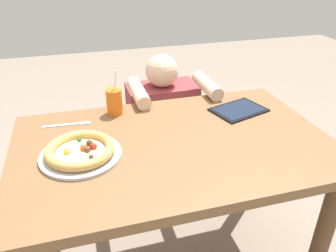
{
  "coord_description": "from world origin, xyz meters",
  "views": [
    {
      "loc": [
        -0.33,
        -1.07,
        1.43
      ],
      "look_at": [
        -0.0,
        0.07,
        0.78
      ],
      "focal_mm": 35.41,
      "sensor_mm": 36.0,
      "label": 1
    }
  ],
  "objects_px": {
    "tablet": "(239,110)",
    "diner_seated": "(163,134)",
    "pizza_near": "(81,151)",
    "drink_cup_colored": "(114,101)",
    "fork": "(69,125)"
  },
  "relations": [
    {
      "from": "tablet",
      "to": "diner_seated",
      "type": "bearing_deg",
      "value": 116.52
    },
    {
      "from": "pizza_near",
      "to": "drink_cup_colored",
      "type": "distance_m",
      "value": 0.36
    },
    {
      "from": "drink_cup_colored",
      "to": "tablet",
      "type": "xyz_separation_m",
      "value": [
        0.56,
        -0.13,
        -0.06
      ]
    },
    {
      "from": "tablet",
      "to": "drink_cup_colored",
      "type": "bearing_deg",
      "value": 166.63
    },
    {
      "from": "drink_cup_colored",
      "to": "diner_seated",
      "type": "height_order",
      "value": "drink_cup_colored"
    },
    {
      "from": "fork",
      "to": "tablet",
      "type": "height_order",
      "value": "tablet"
    },
    {
      "from": "fork",
      "to": "tablet",
      "type": "bearing_deg",
      "value": -5.55
    },
    {
      "from": "pizza_near",
      "to": "fork",
      "type": "xyz_separation_m",
      "value": [
        -0.04,
        0.26,
        -0.02
      ]
    },
    {
      "from": "drink_cup_colored",
      "to": "fork",
      "type": "distance_m",
      "value": 0.22
    },
    {
      "from": "pizza_near",
      "to": "fork",
      "type": "height_order",
      "value": "pizza_near"
    },
    {
      "from": "pizza_near",
      "to": "diner_seated",
      "type": "distance_m",
      "value": 0.91
    },
    {
      "from": "fork",
      "to": "diner_seated",
      "type": "bearing_deg",
      "value": 37.68
    },
    {
      "from": "fork",
      "to": "diner_seated",
      "type": "xyz_separation_m",
      "value": [
        0.53,
        0.41,
        -0.36
      ]
    },
    {
      "from": "diner_seated",
      "to": "drink_cup_colored",
      "type": "bearing_deg",
      "value": -132.45
    },
    {
      "from": "fork",
      "to": "diner_seated",
      "type": "distance_m",
      "value": 0.75
    }
  ]
}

